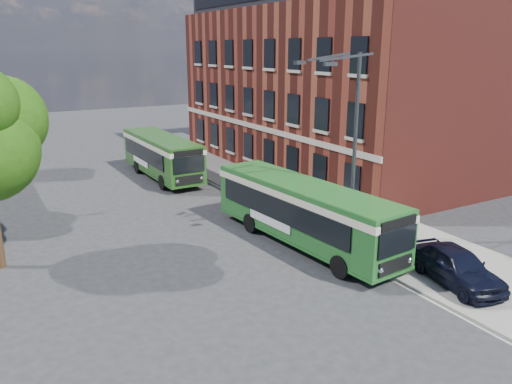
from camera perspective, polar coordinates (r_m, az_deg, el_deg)
ground at (r=23.86m, az=-2.19°, el=-6.48°), size 120.00×120.00×0.00m
pavement at (r=33.70m, az=2.01°, el=0.49°), size 6.00×48.00×0.15m
kerb_line at (r=32.27m, az=-2.60°, el=-0.36°), size 0.12×48.00×0.01m
brick_office at (r=39.78m, az=7.79°, el=12.84°), size 12.10×26.00×14.20m
street_lamp at (r=23.49m, az=10.55°, el=5.12°), size 2.96×2.38×9.00m
bus_stop_sign at (r=23.29m, az=15.06°, el=-3.65°), size 0.35×0.08×2.52m
bus_front at (r=23.88m, az=5.49°, el=-1.83°), size 3.57×11.47×3.02m
bus_rear at (r=36.95m, az=-10.74°, el=4.42°), size 2.76×10.20×3.02m
parked_car at (r=21.42m, az=21.92°, el=-7.81°), size 2.65×4.68×1.50m
pedestrian_a at (r=22.46m, az=14.04°, el=-5.66°), size 0.66×0.46×1.72m
pedestrian_b at (r=22.82m, az=13.33°, el=-5.24°), size 1.05×0.96×1.74m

